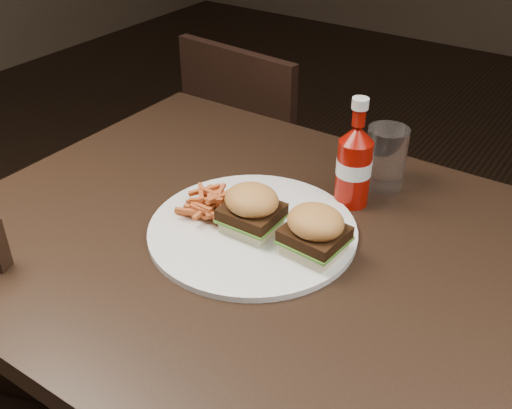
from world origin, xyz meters
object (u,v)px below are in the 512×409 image
Objects in this scene: ketchup_bottle at (353,173)px; tumbler at (386,158)px; plate at (253,230)px; dining_table at (307,267)px; chair_far at (276,169)px.

ketchup_bottle is 1.02× the size of tumbler.
plate is 0.29m from tumbler.
plate is at bearing 177.48° from dining_table.
tumbler is at bearing 66.93° from plate.
tumbler reaches higher than plate.
ketchup_bottle is 0.09m from tumbler.
chair_far is 3.30× the size of tumbler.
tumbler is at bearing 76.50° from ketchup_bottle.
chair_far is at bearing 139.90° from tumbler.
tumbler is (0.02, 0.09, -0.01)m from ketchup_bottle.
chair_far is 0.75m from tumbler.
ketchup_bottle is (0.47, -0.51, 0.38)m from chair_far.
tumbler is at bearing 145.19° from chair_far.
ketchup_bottle reaches higher than tumbler.
plate is (-0.11, 0.00, 0.03)m from dining_table.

